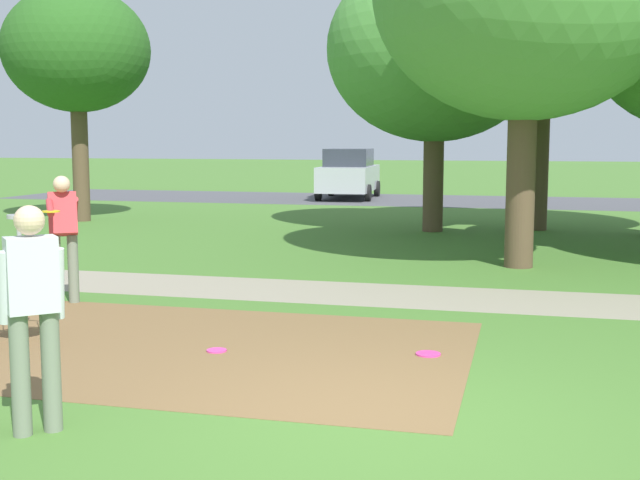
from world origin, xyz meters
TOP-DOWN VIEW (x-y plane):
  - ground_plane at (0.00, 0.00)m, footprint 160.00×160.00m
  - dirt_tee_pad at (-2.37, 1.79)m, footprint 6.14×3.85m
  - disc_golf_basket at (-4.12, 1.59)m, footprint 0.98×0.58m
  - player_foreground_watching at (-4.78, 3.59)m, footprint 0.56×1.14m
  - player_throwing at (-2.32, -0.82)m, footprint 0.45×0.45m
  - frisbee_by_tee at (-1.89, 1.73)m, footprint 0.21×0.21m
  - frisbee_mid_grass at (0.25, 2.13)m, footprint 0.26×0.26m
  - tree_near_left at (1.41, 14.46)m, footprint 4.74×4.74m
  - tree_mid_right at (-10.43, 13.70)m, footprint 3.84×3.84m
  - tree_far_center at (-1.01, 13.54)m, footprint 5.09×5.09m
  - parking_lot_strip at (0.00, 23.46)m, footprint 36.00×6.00m
  - parked_car_leftmost at (-5.27, 23.72)m, footprint 2.17×4.30m
  - gravel_path at (0.00, 5.23)m, footprint 40.00×1.74m

SIDE VIEW (x-z plane):
  - ground_plane at x=0.00m, z-range 0.00..0.00m
  - gravel_path at x=0.00m, z-range 0.00..0.00m
  - parking_lot_strip at x=0.00m, z-range 0.00..0.01m
  - dirt_tee_pad at x=-2.37m, z-range 0.00..0.01m
  - frisbee_by_tee at x=-1.89m, z-range 0.00..0.02m
  - frisbee_mid_grass at x=0.25m, z-range 0.00..0.02m
  - disc_golf_basket at x=-4.12m, z-range 0.06..1.45m
  - parked_car_leftmost at x=-5.27m, z-range 0.00..1.84m
  - player_throwing at x=-2.32m, z-range 0.11..1.82m
  - player_foreground_watching at x=-4.78m, z-range 0.13..1.84m
  - tree_far_center at x=-1.01m, z-range 1.05..7.49m
  - tree_mid_right at x=-10.43m, z-range 1.41..7.57m
  - tree_near_left at x=1.41m, z-range 1.44..8.39m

